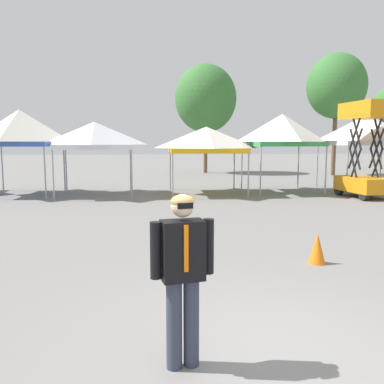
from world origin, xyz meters
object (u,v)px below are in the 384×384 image
Objects in this scene: canopy_tent_left_of_center at (95,136)px; person_foreground at (183,268)px; canopy_tent_behind_right at (368,130)px; tree_behind_tents_left at (337,86)px; tree_behind_tents_center at (206,99)px; traffic_cone_lot_center at (317,248)px; canopy_tent_right_of_center at (282,130)px; scissor_lift at (365,169)px; canopy_tent_center at (20,128)px; canopy_tent_far_right at (206,140)px.

canopy_tent_left_of_center reaches higher than person_foreground.
canopy_tent_behind_right is 0.44× the size of tree_behind_tents_left.
tree_behind_tents_center is 13.20× the size of traffic_cone_lot_center.
traffic_cone_lot_center is at bearing -103.80° from canopy_tent_right_of_center.
tree_behind_tents_center reaches higher than scissor_lift.
person_foreground is 0.22× the size of tree_behind_tents_left.
canopy_tent_behind_right is 3.08m from scissor_lift.
traffic_cone_lot_center is (-5.52, -8.73, -0.89)m from scissor_lift.
canopy_tent_behind_right is at bearing 0.47° from canopy_tent_center.
canopy_tent_left_of_center is 0.87× the size of scissor_lift.
scissor_lift is 0.48× the size of tree_behind_tents_left.
canopy_tent_left_of_center is at bearing 171.33° from scissor_lift.
scissor_lift is 10.37m from traffic_cone_lot_center.
canopy_tent_right_of_center is at bearing 2.23° from canopy_tent_left_of_center.
traffic_cone_lot_center is (-0.60, -22.45, -5.07)m from tree_behind_tents_center.
canopy_tent_left_of_center is at bearing 101.69° from person_foreground.
person_foreground is 26.33m from tree_behind_tents_center.
canopy_tent_right_of_center reaches higher than canopy_tent_far_right.
canopy_tent_center is 11.43m from canopy_tent_right_of_center.
tree_behind_tents_left is 1.04× the size of tree_behind_tents_center.
canopy_tent_right_of_center reaches higher than person_foreground.
canopy_tent_far_right is 3.49m from canopy_tent_right_of_center.
canopy_tent_right_of_center is 15.15m from person_foreground.
canopy_tent_left_of_center is (3.20, -0.45, -0.32)m from canopy_tent_center.
person_foreground is (-9.52, -14.31, -1.80)m from canopy_tent_behind_right.
canopy_tent_right_of_center is 4.14m from canopy_tent_behind_right.
canopy_tent_center is 20.10m from tree_behind_tents_left.
canopy_tent_right_of_center is 11.37m from tree_behind_tents_left.
canopy_tent_center is 15.12m from tree_behind_tents_center.
tree_behind_tents_center is at bearing 99.88° from canopy_tent_right_of_center.
person_foreground is at bearing -78.31° from canopy_tent_left_of_center.
tree_behind_tents_center is at bearing 50.94° from canopy_tent_center.
tree_behind_tents_left is at bearing 62.71° from person_foreground.
canopy_tent_left_of_center is at bearing 118.22° from traffic_cone_lot_center.
scissor_lift is 15.17m from tree_behind_tents_center.
canopy_tent_behind_right is 2.00× the size of person_foreground.
canopy_tent_behind_right is 0.92× the size of scissor_lift.
person_foreground is 3.01× the size of traffic_cone_lot_center.
tree_behind_tents_left is at bearing 75.10° from canopy_tent_behind_right.
canopy_tent_right_of_center is 5.95× the size of traffic_cone_lot_center.
person_foreground is at bearing -117.29° from tree_behind_tents_left.
canopy_tent_center is 1.12× the size of canopy_tent_far_right.
canopy_tent_left_of_center reaches higher than canopy_tent_far_right.
tree_behind_tents_left is (3.53, 10.86, 4.78)m from scissor_lift.
tree_behind_tents_left is (6.42, 8.84, 3.16)m from canopy_tent_right_of_center.
tree_behind_tents_left reaches higher than canopy_tent_right_of_center.
canopy_tent_center is 8.00m from canopy_tent_far_right.
scissor_lift is 14.61m from person_foreground.
canopy_tent_behind_right is at bearing 2.69° from canopy_tent_left_of_center.
canopy_tent_center is at bearing 171.96° from canopy_tent_left_of_center.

